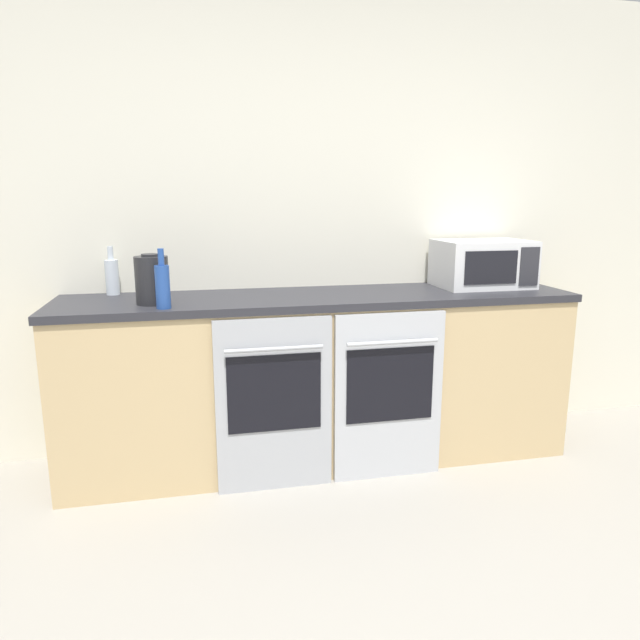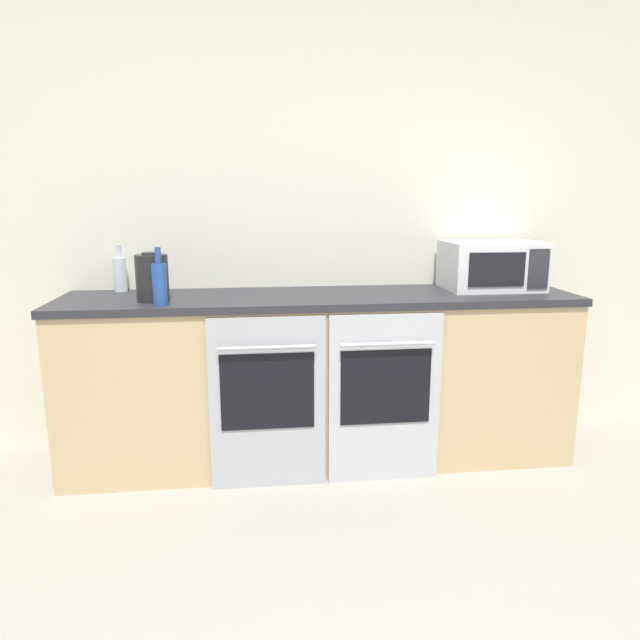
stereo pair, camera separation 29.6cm
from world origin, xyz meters
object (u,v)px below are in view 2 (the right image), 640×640
at_px(oven_right, 385,398).
at_px(bottle_clear, 120,273).
at_px(bottle_blue, 160,283).
at_px(kettle, 152,278).
at_px(oven_left, 268,403).
at_px(microwave, 491,265).

xyz_separation_m(oven_right, bottle_clear, (-1.38, 0.55, 0.59)).
distance_m(bottle_blue, kettle, 0.15).
height_order(oven_left, bottle_clear, bottle_clear).
bearing_deg(oven_left, kettle, 158.31).
relative_size(oven_left, bottle_clear, 3.41).
bearing_deg(oven_left, microwave, 16.68).
xyz_separation_m(oven_left, oven_right, (0.59, 0.00, 0.00)).
xyz_separation_m(bottle_clear, kettle, (0.23, -0.33, 0.02)).
bearing_deg(bottle_blue, kettle, 112.60).
relative_size(oven_right, bottle_clear, 3.41).
relative_size(oven_left, kettle, 3.60).
xyz_separation_m(oven_left, kettle, (-0.56, 0.22, 0.61)).
bearing_deg(oven_left, bottle_blue, 170.14).
distance_m(bottle_blue, bottle_clear, 0.54).
bearing_deg(kettle, bottle_clear, 124.96).
height_order(oven_left, kettle, kettle).
bearing_deg(oven_right, microwave, 29.15).
height_order(oven_right, bottle_clear, bottle_clear).
xyz_separation_m(oven_right, bottle_blue, (-1.10, 0.09, 0.60)).
distance_m(oven_right, kettle, 1.32).
distance_m(microwave, kettle, 1.85).
distance_m(microwave, bottle_blue, 1.81).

